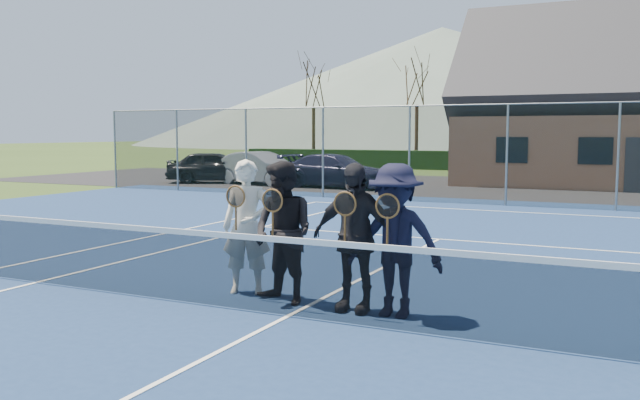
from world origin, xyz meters
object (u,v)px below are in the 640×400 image
(tennis_net, at_px, (288,273))
(player_c, at_px, (354,237))
(player_d, at_px, (395,240))
(player_b, at_px, (283,232))
(car_c, at_px, (336,171))
(car_b, at_px, (261,168))
(car_a, at_px, (215,167))
(player_a, at_px, (247,227))

(tennis_net, relative_size, player_c, 6.49)
(player_d, bearing_deg, player_c, 178.12)
(player_b, bearing_deg, car_c, 112.32)
(car_c, bearing_deg, player_b, -153.59)
(player_b, bearing_deg, player_c, 2.04)
(car_b, height_order, player_d, player_d)
(car_a, bearing_deg, tennis_net, -166.91)
(tennis_net, bearing_deg, player_b, 123.21)
(car_a, height_order, tennis_net, car_a)
(player_b, distance_m, player_c, 0.95)
(tennis_net, bearing_deg, car_a, 126.82)
(car_c, bearing_deg, car_a, 92.90)
(car_c, xyz_separation_m, player_b, (6.90, -16.81, 0.26))
(car_c, height_order, player_a, player_a)
(car_a, bearing_deg, car_c, -114.90)
(player_c, bearing_deg, player_a, 172.51)
(player_b, bearing_deg, tennis_net, -56.79)
(car_a, relative_size, player_d, 2.26)
(car_a, relative_size, player_c, 2.26)
(car_a, bearing_deg, player_a, -167.92)
(car_a, distance_m, player_a, 20.56)
(car_b, xyz_separation_m, player_d, (11.90, -16.92, 0.24))
(car_c, bearing_deg, car_b, 91.94)
(car_c, distance_m, player_c, 18.52)
(player_b, bearing_deg, player_d, 0.64)
(tennis_net, relative_size, player_b, 6.49)
(tennis_net, distance_m, player_c, 0.91)
(player_a, bearing_deg, car_c, 110.55)
(player_a, distance_m, player_d, 2.18)
(car_c, bearing_deg, tennis_net, -153.21)
(player_d, bearing_deg, player_b, -179.36)
(car_a, xyz_separation_m, car_c, (5.82, -0.12, -0.03))
(player_b, xyz_separation_m, player_c, (0.95, 0.03, 0.00))
(car_a, bearing_deg, player_c, -164.74)
(car_a, bearing_deg, player_d, -163.70)
(player_b, relative_size, player_c, 1.00)
(car_a, height_order, player_c, player_c)
(tennis_net, bearing_deg, car_b, 121.66)
(car_b, bearing_deg, car_a, 101.35)
(car_b, relative_size, tennis_net, 0.36)
(player_d, bearing_deg, car_a, 130.03)
(car_b, bearing_deg, car_c, -81.08)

